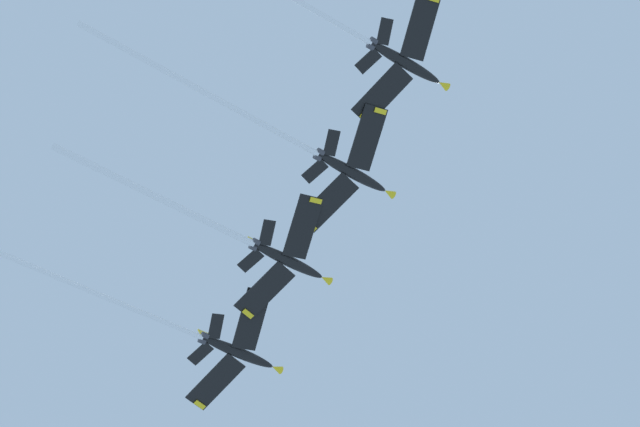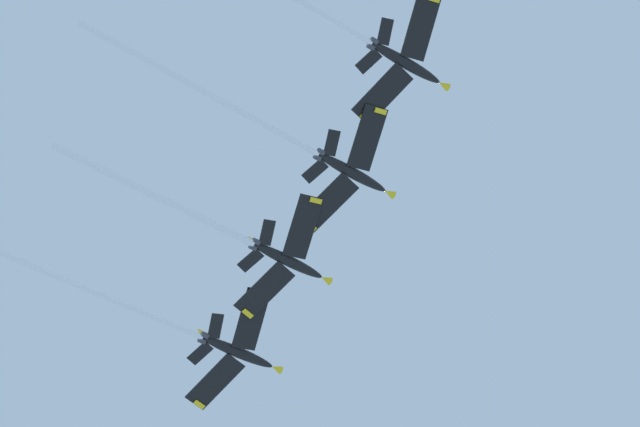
% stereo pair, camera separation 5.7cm
% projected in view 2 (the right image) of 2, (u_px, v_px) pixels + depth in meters
% --- Properties ---
extents(jet_far_left, '(41.63, 28.10, 19.10)m').
position_uv_depth(jet_far_left, '(193.00, 333.00, 168.65)').
color(jet_far_left, black).
extents(jet_inner_left, '(36.68, 26.21, 17.85)m').
position_uv_depth(jet_inner_left, '(239.00, 237.00, 165.37)').
color(jet_inner_left, black).
extents(jet_centre, '(41.76, 29.07, 19.49)m').
position_uv_depth(jet_centre, '(301.00, 145.00, 164.30)').
color(jet_centre, black).
extents(jet_inner_right, '(41.57, 27.90, 17.98)m').
position_uv_depth(jet_inner_right, '(363.00, 38.00, 162.66)').
color(jet_inner_right, black).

